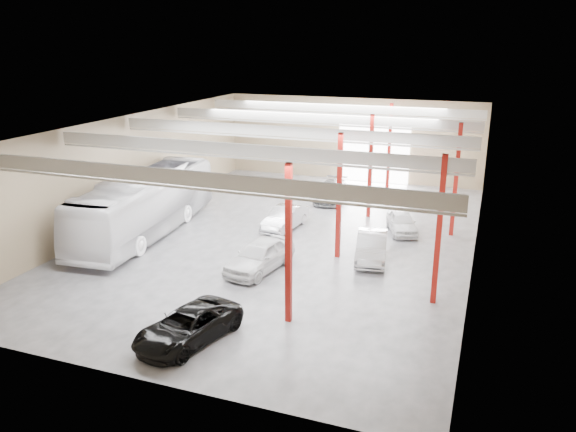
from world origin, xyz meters
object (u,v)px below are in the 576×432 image
Objects in this scene: black_sedan at (188,326)px; car_right_near at (372,246)px; car_row_a at (260,255)px; car_row_c at (331,191)px; car_row_b at (285,218)px; car_right_far at (402,222)px; coach_bus at (146,204)px.

car_right_near reaches higher than black_sedan.
car_row_a is 1.00× the size of car_row_c.
car_row_b reaches higher than car_right_far.
car_row_a reaches higher than car_row_c.
black_sedan is 17.49m from car_right_far.
car_right_far is at bearing 15.43° from coach_bus.
car_row_b is 7.47m from car_row_c.
car_right_far is at bearing 20.32° from car_row_b.
black_sedan is 1.06× the size of car_right_near.
coach_bus is at bearing -131.83° from car_row_c.
car_row_a is 1.11× the size of car_row_b.
car_row_c is 8.32m from car_right_far.
car_row_a is at bearing -93.15° from car_row_c.
coach_bus reaches higher than car_right_far.
coach_bus is at bearing 172.60° from car_right_near.
car_right_far is (0.82, 5.20, -0.09)m from car_right_near.
car_row_a is 1.05× the size of car_right_near.
car_row_c is 1.25× the size of car_right_far.
car_right_near reaches higher than car_right_far.
coach_bus is 14.30m from car_row_c.
black_sedan is (9.08, -10.76, -1.24)m from coach_bus.
coach_bus is 14.22m from car_right_near.
car_row_c is at bearing 107.27° from car_right_near.
car_row_b is at bearing 142.96° from car_right_near.
car_row_b is at bearing 175.22° from car_right_far.
coach_bus is at bearing 171.25° from car_row_a.
car_row_c is at bearing 104.95° from black_sedan.
car_right_far is at bearing 71.63° from car_right_near.
car_row_c is 1.06× the size of car_right_near.
car_row_c is (-0.31, 22.00, 0.03)m from black_sedan.
car_right_far is at bearing 84.41° from black_sedan.
car_row_c is (8.77, 11.24, -1.21)m from coach_bus.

